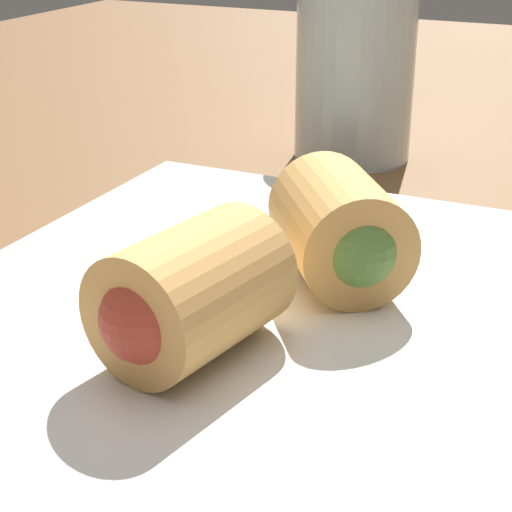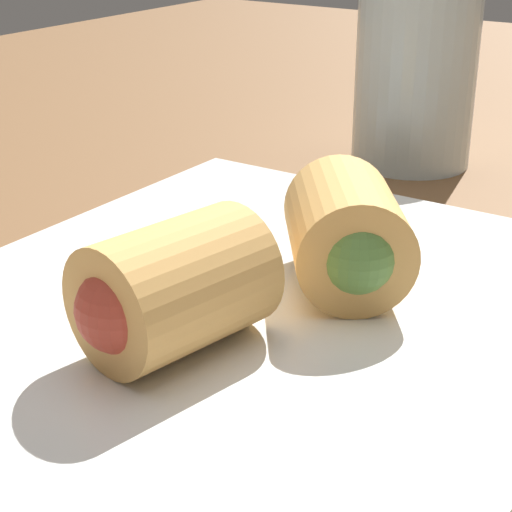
{
  "view_description": "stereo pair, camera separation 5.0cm",
  "coord_description": "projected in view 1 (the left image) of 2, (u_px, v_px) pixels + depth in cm",
  "views": [
    {
      "loc": [
        -30.56,
        -12.43,
        19.56
      ],
      "look_at": [
        -1.37,
        1.06,
        5.46
      ],
      "focal_mm": 60.0,
      "sensor_mm": 36.0,
      "label": 1
    },
    {
      "loc": [
        -28.12,
        -16.79,
        19.56
      ],
      "look_at": [
        -1.37,
        1.06,
        5.46
      ],
      "focal_mm": 60.0,
      "sensor_mm": 36.0,
      "label": 2
    }
  ],
  "objects": [
    {
      "name": "serving_plate",
      "position": [
        256.0,
        314.0,
        0.36
      ],
      "size": [
        30.41,
        26.47,
        1.5
      ],
      "color": "silver",
      "rests_on": "table_surface"
    },
    {
      "name": "roll_front_right",
      "position": [
        343.0,
        231.0,
        0.36
      ],
      "size": [
        8.15,
        7.79,
        4.9
      ],
      "color": "#DBA356",
      "rests_on": "serving_plate"
    },
    {
      "name": "drinking_glass",
      "position": [
        355.0,
        74.0,
        0.57
      ],
      "size": [
        7.91,
        7.91,
        11.47
      ],
      "color": "silver",
      "rests_on": "table_surface"
    },
    {
      "name": "table_surface",
      "position": [
        291.0,
        341.0,
        0.38
      ],
      "size": [
        180.0,
        140.0,
        2.0
      ],
      "color": "brown",
      "rests_on": "ground"
    },
    {
      "name": "roll_front_left",
      "position": [
        185.0,
        296.0,
        0.31
      ],
      "size": [
        7.73,
        6.06,
        4.9
      ],
      "color": "#DBA356",
      "rests_on": "serving_plate"
    }
  ]
}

